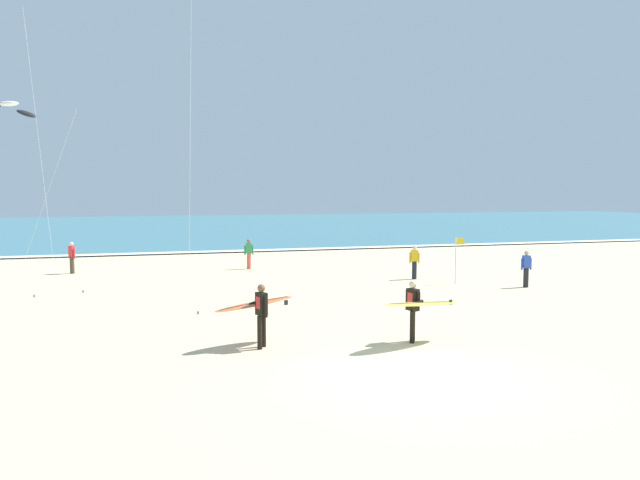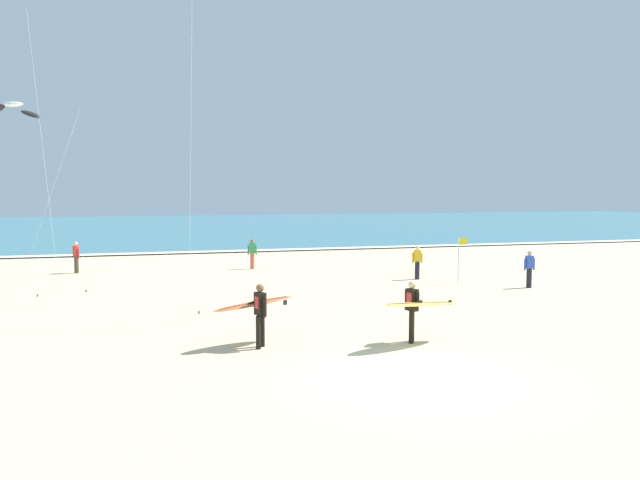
# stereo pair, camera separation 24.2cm
# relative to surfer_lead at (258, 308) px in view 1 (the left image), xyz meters

# --- Properties ---
(ground_plane) EXTENTS (160.00, 160.00, 0.00)m
(ground_plane) POSITION_rel_surfer_lead_xyz_m (2.97, -3.44, -1.05)
(ground_plane) COLOR beige
(ocean_water) EXTENTS (160.00, 60.00, 0.08)m
(ocean_water) POSITION_rel_surfer_lead_xyz_m (2.97, 54.41, -1.01)
(ocean_water) COLOR teal
(ocean_water) RESTS_ON ground
(shoreline_foam) EXTENTS (160.00, 1.20, 0.01)m
(shoreline_foam) POSITION_rel_surfer_lead_xyz_m (2.97, 24.71, -0.96)
(shoreline_foam) COLOR white
(shoreline_foam) RESTS_ON ocean_water
(surfer_lead) EXTENTS (2.40, 1.29, 1.71)m
(surfer_lead) POSITION_rel_surfer_lead_xyz_m (0.00, 0.00, 0.00)
(surfer_lead) COLOR black
(surfer_lead) RESTS_ON ground
(surfer_trailing) EXTENTS (2.64, 1.35, 1.71)m
(surfer_trailing) POSITION_rel_surfer_lead_xyz_m (4.22, -0.87, 0.01)
(surfer_trailing) COLOR black
(surfer_trailing) RESTS_ON ground
(kite_arc_ivory_far) EXTENTS (4.16, 3.81, 7.94)m
(kite_arc_ivory_far) POSITION_rel_surfer_lead_xyz_m (-8.39, 12.88, 6.56)
(kite_arc_ivory_far) COLOR black
(kite_arc_ivory_far) RESTS_ON ground
(bystander_yellow_top) EXTENTS (0.49, 0.26, 1.59)m
(bystander_yellow_top) POSITION_rel_surfer_lead_xyz_m (9.19, 10.04, -0.23)
(bystander_yellow_top) COLOR black
(bystander_yellow_top) RESTS_ON ground
(bystander_red_top) EXTENTS (0.35, 0.40, 1.59)m
(bystander_red_top) POSITION_rel_surfer_lead_xyz_m (-6.53, 16.48, -0.23)
(bystander_red_top) COLOR #4C3D2D
(bystander_red_top) RESTS_ON ground
(bystander_blue_top) EXTENTS (0.50, 0.22, 1.59)m
(bystander_blue_top) POSITION_rel_surfer_lead_xyz_m (12.80, 6.54, -0.23)
(bystander_blue_top) COLOR black
(bystander_blue_top) RESTS_ON ground
(bystander_green_top) EXTENTS (0.50, 0.22, 1.59)m
(bystander_green_top) POSITION_rel_surfer_lead_xyz_m (2.28, 15.77, -0.23)
(bystander_green_top) COLOR #D8593F
(bystander_green_top) RESTS_ON ground
(lifeguard_flag) EXTENTS (0.45, 0.05, 2.10)m
(lifeguard_flag) POSITION_rel_surfer_lead_xyz_m (10.39, 8.22, 0.22)
(lifeguard_flag) COLOR silver
(lifeguard_flag) RESTS_ON ground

